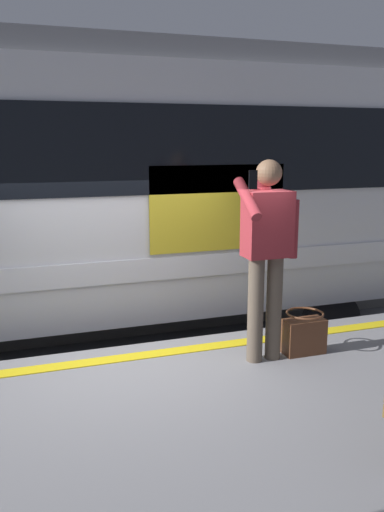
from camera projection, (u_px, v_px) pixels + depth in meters
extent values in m
plane|color=#3D3D3F|center=(132.00, 436.00, 5.30)|extent=(24.01, 24.01, 0.00)
cube|color=yellow|center=(136.00, 356.00, 4.82)|extent=(14.97, 0.16, 0.01)
cube|color=slate|center=(109.00, 375.00, 6.47)|extent=(19.86, 0.08, 0.16)
cube|color=slate|center=(91.00, 335.00, 7.80)|extent=(19.86, 0.08, 0.16)
cube|color=silver|center=(20.00, 189.00, 6.38)|extent=(11.29, 2.95, 2.74)
cube|color=gray|center=(11.00, 58.00, 6.06)|extent=(11.07, 2.72, 0.24)
cube|color=black|center=(20.00, 151.00, 4.90)|extent=(10.73, 0.03, 0.90)
cube|color=silver|center=(29.00, 279.00, 5.16)|extent=(10.73, 0.03, 0.24)
cube|color=gold|center=(218.00, 208.00, 5.65)|extent=(1.52, 0.02, 0.92)
cylinder|color=black|center=(330.00, 324.00, 6.82)|extent=(0.84, 0.12, 0.84)
cylinder|color=black|center=(252.00, 279.00, 9.00)|extent=(0.84, 0.12, 0.84)
cylinder|color=brown|center=(274.00, 308.00, 4.69)|extent=(0.14, 0.14, 0.95)
cylinder|color=brown|center=(256.00, 310.00, 4.64)|extent=(0.14, 0.14, 0.95)
cube|color=maroon|center=(267.00, 224.00, 4.50)|extent=(0.40, 0.24, 0.56)
sphere|color=maroon|center=(260.00, 191.00, 4.59)|extent=(0.20, 0.20, 0.20)
sphere|color=#997051|center=(269.00, 173.00, 4.41)|extent=(0.22, 0.22, 0.22)
cylinder|color=maroon|center=(293.00, 229.00, 4.59)|extent=(0.09, 0.09, 0.51)
cylinder|color=maroon|center=(247.00, 199.00, 4.31)|extent=(0.09, 0.42, 0.33)
cube|color=black|center=(253.00, 180.00, 4.18)|extent=(0.07, 0.02, 0.15)
cube|color=#59331E|center=(304.00, 336.00, 4.87)|extent=(0.38, 0.18, 0.32)
torus|color=#59331E|center=(305.00, 313.00, 4.82)|extent=(0.34, 0.34, 0.02)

